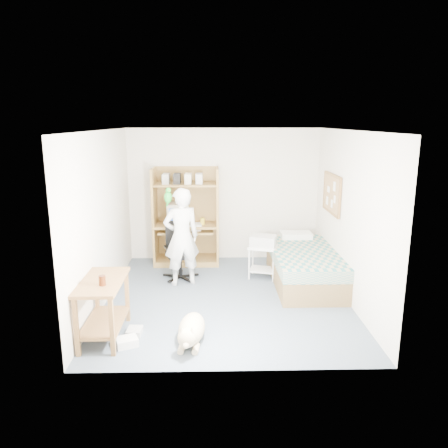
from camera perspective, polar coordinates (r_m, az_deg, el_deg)
name	(u,v)px	position (r m, az deg, el deg)	size (l,w,h in m)	color
floor	(227,298)	(6.75, 0.34, -9.59)	(4.00, 4.00, 0.00)	#4A5865
wall_back	(224,195)	(8.33, -0.06, 3.82)	(3.60, 0.02, 2.50)	silver
wall_right	(349,217)	(6.67, 16.01, 0.87)	(0.02, 4.00, 2.50)	silver
wall_left	(103,218)	(6.56, -15.55, 0.71)	(0.02, 4.00, 2.50)	silver
ceiling	(227,130)	(6.22, 0.37, 12.14)	(3.60, 4.00, 0.02)	white
computer_hutch	(186,220)	(8.17, -4.93, 0.51)	(1.20, 0.63, 1.80)	olive
bed	(304,266)	(7.37, 10.40, -5.41)	(1.02, 2.02, 0.66)	brown
side_desk	(103,300)	(5.62, -15.51, -9.55)	(0.50, 1.00, 0.75)	brown
corkboard	(332,194)	(7.47, 13.89, 3.87)	(0.04, 0.94, 0.66)	olive
office_chair	(179,258)	(7.49, -5.84, -4.48)	(0.55, 0.56, 0.97)	black
person	(182,237)	(7.07, -5.57, -1.70)	(0.59, 0.38, 1.60)	white
parrot	(168,196)	(6.96, -7.31, 3.62)	(0.12, 0.20, 0.32)	#13841D
dog	(191,330)	(5.45, -4.31, -13.62)	(0.38, 1.00, 0.37)	tan
printer_cart	(263,257)	(7.48, 5.10, -4.26)	(0.55, 0.49, 0.56)	white
printer	(263,241)	(7.40, 5.15, -2.20)	(0.42, 0.32, 0.18)	#B5B5B0
crt_monitor	(178,213)	(8.16, -6.02, 1.44)	(0.41, 0.43, 0.37)	beige
keyboard	(188,230)	(8.05, -4.68, -0.79)	(0.45, 0.16, 0.03)	beige
pencil_cup	(203,221)	(8.07, -2.82, 0.37)	(0.08, 0.08, 0.12)	gold
drink_glass	(102,280)	(5.34, -15.62, -7.12)	(0.08, 0.08, 0.12)	#401A0A
floor_box_a	(127,342)	(5.54, -12.57, -14.80)	(0.25, 0.20, 0.10)	white
floor_box_b	(135,332)	(5.78, -11.60, -13.59)	(0.18, 0.22, 0.08)	#B9B9B4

